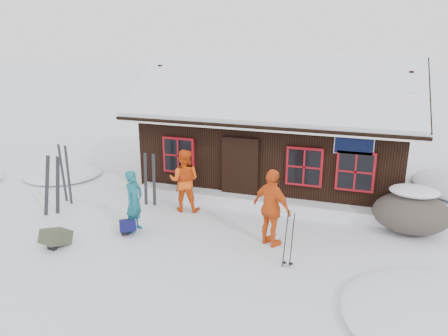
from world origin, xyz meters
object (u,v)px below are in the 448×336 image
Objects in this scene: skier_teal at (134,201)px; ski_pair_left at (52,186)px; boulder at (412,212)px; backpack_olive at (56,240)px; ski_poles at (289,240)px; backpack_blue at (128,228)px; skier_orange_right at (272,208)px; skier_crouched at (184,185)px; skier_orange_left at (184,180)px.

ski_pair_left reaches higher than skier_teal.
boulder reaches higher than backpack_olive.
boulder is at bearing 45.52° from ski_poles.
backpack_olive reaches higher than backpack_blue.
skier_orange_right reaches higher than backpack_blue.
ski_poles is at bearing -93.23° from skier_teal.
skier_orange_right is 3.06× the size of backpack_olive.
ski_pair_left is at bearing 30.16° from skier_orange_right.
skier_orange_right is at bearing -80.09° from skier_teal.
backpack_olive is at bearing -144.34° from skier_crouched.
backpack_blue is (-4.26, 0.37, -0.49)m from ski_poles.
ski_pair_left is (-9.58, -1.94, 0.28)m from boulder.
backpack_olive is (-5.52, -0.84, -0.47)m from ski_poles.
ski_poles is at bearing -39.56° from backpack_blue.
backpack_blue is at bearing 54.18° from backpack_olive.
ski_poles is at bearing 152.06° from skier_orange_right.
backpack_olive is at bearing -170.86° from backpack_blue.
skier_orange_right reaches higher than skier_orange_left.
skier_crouched is 0.75× the size of ski_poles.
skier_orange_left is 4.15m from ski_poles.
boulder is 3.85m from ski_poles.
skier_teal is 0.89× the size of skier_orange_left.
backpack_blue is at bearing 175.05° from ski_poles.
skier_teal reaches higher than backpack_blue.
backpack_blue is (-6.96, -2.38, -0.43)m from boulder.
backpack_olive is (-8.22, -3.59, -0.40)m from boulder.
boulder reaches higher than skier_crouched.
ski_pair_left reaches higher than boulder.
backpack_blue is (-0.46, -2.61, -0.36)m from skier_crouched.
skier_orange_left reaches higher than backpack_olive.
backpack_olive is at bearing -171.34° from ski_poles.
backpack_blue is at bearing -130.09° from skier_crouched.
boulder is at bearing -15.74° from backpack_blue.
backpack_blue is at bearing 57.42° from skier_orange_left.
ski_poles is (-2.70, -2.75, 0.06)m from boulder.
backpack_olive is (-1.26, -1.21, 0.03)m from backpack_blue.
skier_orange_right is 1.13m from ski_poles.
skier_teal is at bearing 32.91° from backpack_blue.
backpack_olive is (-4.94, -1.75, -0.80)m from skier_orange_right.
skier_orange_right is at bearing -21.89° from ski_pair_left.
boulder is 1.43× the size of ski_poles.
boulder is 3.61× the size of backpack_blue.
skier_orange_right is at bearing -26.24° from backpack_blue.
skier_orange_left reaches higher than boulder.
skier_teal is 7.19m from boulder.
ski_poles is 2.52× the size of backpack_blue.
skier_crouched is 3.79m from ski_pair_left.
skier_crouched is 1.90× the size of backpack_blue.
ski_poles is at bearing -68.20° from skier_crouched.
boulder is (6.16, 0.47, -0.34)m from skier_orange_left.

